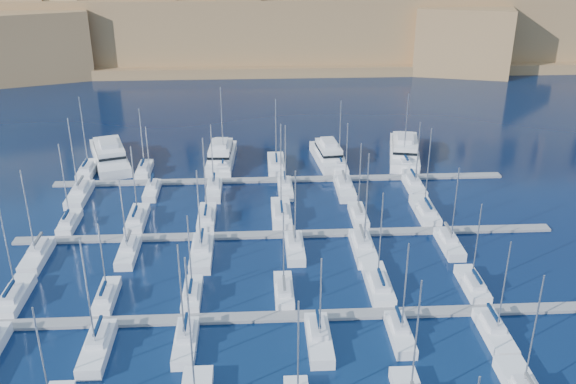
{
  "coord_description": "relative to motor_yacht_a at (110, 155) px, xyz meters",
  "views": [
    {
      "loc": [
        -4.55,
        -78.91,
        47.22
      ],
      "look_at": [
        0.01,
        6.0,
        9.25
      ],
      "focal_mm": 40.0,
      "sensor_mm": 36.0,
      "label": 1
    }
  ],
  "objects": [
    {
      "name": "sailboat_43",
      "position": [
        10.55,
        -15.92,
        -1.0
      ],
      "size": [
        2.37,
        7.89,
        13.08
      ],
      "color": "silver",
      "rests_on": "ground"
    },
    {
      "name": "sailboat_32",
      "position": [
        21.06,
        -39.15,
        -0.97
      ],
      "size": [
        3.12,
        10.39,
        14.33
      ],
      "color": "silver",
      "rests_on": "ground"
    },
    {
      "name": "sailboat_37",
      "position": [
        7.71,
        -6.03,
        -1.0
      ],
      "size": [
        2.49,
        8.31,
        13.06
      ],
      "color": "silver",
      "rests_on": "ground"
    },
    {
      "name": "sailboat_34",
      "position": [
        44.96,
        -39.01,
        -0.96
      ],
      "size": [
        3.03,
        10.1,
        16.24
      ],
      "color": "silver",
      "rests_on": "ground"
    },
    {
      "name": "sailboat_14",
      "position": [
        20.56,
        -50.24,
        -1.01
      ],
      "size": [
        2.37,
        7.88,
        12.27
      ],
      "color": "silver",
      "rests_on": "ground"
    },
    {
      "name": "motor_yacht_a",
      "position": [
        0.0,
        0.0,
        0.0
      ],
      "size": [
        11.78,
        20.78,
        5.25
      ],
      "color": "silver",
      "rests_on": "ground"
    },
    {
      "name": "sailboat_28",
      "position": [
        45.94,
        -28.09,
        -0.99
      ],
      "size": [
        2.46,
        8.2,
        13.42
      ],
      "color": "silver",
      "rests_on": "ground"
    },
    {
      "name": "sailboat_33",
      "position": [
        34.78,
        -38.44,
        -0.99
      ],
      "size": [
        2.68,
        8.94,
        13.64
      ],
      "color": "silver",
      "rests_on": "ground"
    },
    {
      "name": "sailboat_22",
      "position": [
        45.97,
        -60.04,
        -0.99
      ],
      "size": [
        2.43,
        8.12,
        13.47
      ],
      "color": "silver",
      "rests_on": "ground"
    },
    {
      "name": "sailboat_12",
      "position": [
        -2.5,
        -49.51,
        -0.98
      ],
      "size": [
        2.81,
        9.37,
        13.72
      ],
      "color": "silver",
      "rests_on": "ground"
    },
    {
      "name": "sailboat_42",
      "position": [
        -1.94,
        -17.08,
        -0.96
      ],
      "size": [
        3.07,
        10.24,
        15.25
      ],
      "color": "silver",
      "rests_on": "ground"
    },
    {
      "name": "sailboat_45",
      "position": [
        34.46,
        -16.25,
        -1.0
      ],
      "size": [
        2.57,
        8.56,
        13.06
      ],
      "color": "silver",
      "rests_on": "ground"
    },
    {
      "name": "pontoon_far",
      "position": [
        33.84,
        -11.08,
        -1.53
      ],
      "size": [
        84.0,
        2.0,
        0.4
      ],
      "primitive_type": "cube",
      "color": "slate",
      "rests_on": "ground"
    },
    {
      "name": "sailboat_19",
      "position": [
        10.55,
        -60.76,
        -0.97
      ],
      "size": [
        2.88,
        9.6,
        15.56
      ],
      "color": "silver",
      "rests_on": "ground"
    },
    {
      "name": "sailboat_21",
      "position": [
        36.23,
        -60.6,
        -1.0
      ],
      "size": [
        2.78,
        9.27,
        12.27
      ],
      "color": "silver",
      "rests_on": "ground"
    },
    {
      "name": "sailboat_40",
      "position": [
        45.62,
        -5.73,
        -0.98
      ],
      "size": [
        2.68,
        8.94,
        13.95
      ],
      "color": "silver",
      "rests_on": "ground"
    },
    {
      "name": "sailboat_15",
      "position": [
        32.6,
        -50.1,
        -1.0
      ],
      "size": [
        2.45,
        8.17,
        12.42
      ],
      "color": "silver",
      "rests_on": "ground"
    },
    {
      "name": "sailboat_38",
      "position": [
        22.95,
        -5.05,
        -0.95
      ],
      "size": [
        3.09,
        10.31,
        16.64
      ],
      "color": "silver",
      "rests_on": "ground"
    },
    {
      "name": "pontoon_mid_far",
      "position": [
        33.84,
        -33.08,
        -1.53
      ],
      "size": [
        84.0,
        2.0,
        0.4
      ],
      "primitive_type": "cube",
      "color": "slate",
      "rests_on": "ground"
    },
    {
      "name": "fortified_city",
      "position": [
        33.65,
        112.18,
        13.01
      ],
      "size": [
        460.0,
        108.95,
        59.52
      ],
      "color": "brown",
      "rests_on": "ground"
    },
    {
      "name": "sailboat_44",
      "position": [
        21.66,
        -16.39,
        -0.99
      ],
      "size": [
        2.65,
        8.84,
        13.47
      ],
      "color": "silver",
      "rests_on": "ground"
    },
    {
      "name": "sailboat_17",
      "position": [
        58.03,
        -49.89,
        -1.0
      ],
      "size": [
        2.58,
        8.6,
        12.75
      ],
      "color": "silver",
      "rests_on": "ground"
    },
    {
      "name": "sailboat_29",
      "position": [
        57.3,
        -27.05,
        -0.96
      ],
      "size": [
        3.09,
        10.31,
        15.29
      ],
      "color": "silver",
      "rests_on": "ground"
    },
    {
      "name": "sailboat_16",
      "position": [
        45.37,
        -49.19,
        -0.97
      ],
      "size": [
        3.01,
        10.02,
        14.27
      ],
      "color": "silver",
      "rests_on": "ground"
    },
    {
      "name": "sailboat_41",
      "position": [
        58.42,
        -5.78,
        -0.97
      ],
      "size": [
        2.65,
        8.83,
        15.17
      ],
      "color": "silver",
      "rests_on": "ground"
    },
    {
      "name": "motor_yacht_c",
      "position": [
        43.74,
        -2.3,
        -0.0
      ],
      "size": [
        6.11,
        15.54,
        5.25
      ],
      "color": "silver",
      "rests_on": "ground"
    },
    {
      "name": "sailboat_47",
      "position": [
        57.94,
        -16.52,
        -0.99
      ],
      "size": [
        2.73,
        9.11,
        13.33
      ],
      "color": "silver",
      "rests_on": "ground"
    },
    {
      "name": "sailboat_35",
      "position": [
        58.17,
        -38.34,
        -0.99
      ],
      "size": [
        2.62,
        8.73,
        13.52
      ],
      "color": "silver",
      "rests_on": "ground"
    },
    {
      "name": "sailboat_39",
      "position": [
        33.25,
        -4.82,
        -0.96
      ],
      "size": [
        3.23,
        10.78,
        14.13
      ],
      "color": "silver",
      "rests_on": "ground"
    },
    {
      "name": "sailboat_20",
      "position": [
        20.63,
        -60.27,
        -0.98
      ],
      "size": [
        2.58,
        8.59,
        14.22
      ],
      "color": "silver",
      "rests_on": "ground"
    },
    {
      "name": "motor_yacht_b",
      "position": [
        22.38,
        -1.75,
        -0.0
      ],
      "size": [
        5.81,
        16.56,
        5.25
      ],
      "color": "silver",
      "rests_on": "ground"
    },
    {
      "name": "sailboat_23",
      "position": [
        57.27,
        -60.47,
        -0.99
      ],
      "size": [
        2.7,
        9.01,
        13.64
      ],
      "color": "silver",
      "rests_on": "ground"
    },
    {
      "name": "sailboat_25",
      "position": [
        9.81,
        -27.49,
        -0.99
      ],
      "size": [
        2.83,
        9.42,
        13.35
      ],
      "color": "silver",
      "rests_on": "ground"
    },
    {
      "name": "pontoon_mid_near",
      "position": [
        33.84,
        -55.08,
        -1.53
      ],
      "size": [
        84.0,
        2.0,
        0.4
      ],
      "primitive_type": "cube",
      "color": "slate",
      "rests_on": "ground"
    },
    {
      "name": "sailboat_27",
      "position": [
        33.28,
        -26.95,
        -0.95
      ],
      "size": [
        3.16,
        10.52,
        16.4
      ],
      "color": "silver",
      "rests_on": "ground"
    },
    {
      "name": "motor_yacht_d",
      "position": [
        59.66,
        -0.45,
        -0.0
      ],
      "size": [
        9.33,
        19.75,
        5.25
      ],
      "color": "silver",
      "rests_on": "ground"
    },
    {
      "name": "sailboat_46",
      "position": [
        45.18,
        -16.96,
        -0.98
      ],
      "size": [
        3.0,
        9.99,
        13.52
      ],
      "color": "silver",
      "rests_on": "ground"
    },
    {
      "name": "sailboat_26",
      "position": [
        21.05,
        -27.58,
        -0.98
      ],
      "size": [
        2.77,
        9.22,
        14.56
      ],
      "color": "silver",
      "rests_on": "ground"
    },
    {
      "name": "sailboat_36",
      "position": [
        -3.12,
        -5.6,
        -0.97
      ],
      "size": [
        2.76,
        9.2,
        15.33
      ],
      "color": "silver",
      "rests_on": "ground"
    },
    {
      "name": "sailboat_13",
      "position": [
        9.44,
        -50.16,
        -1.01
      ],
      "size": [
        2.41,
        8.05,
        11.39
      ],
      "color": "silver",
      "rests_on": "ground"
    },
    {
      "name": "sailboat_30",
      "position": [
        -2.85,
        -38.69,
        -0.97
      ],
      "size": [
        2.84,
        9.46,
        14.66
      ],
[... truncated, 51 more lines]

